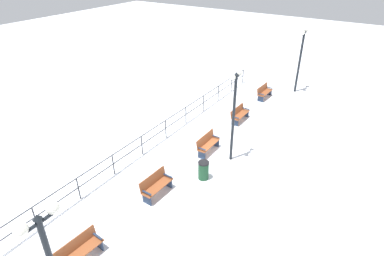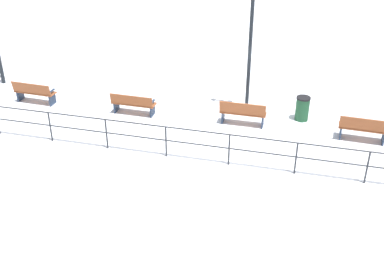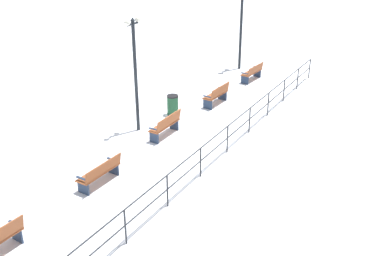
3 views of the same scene
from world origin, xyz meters
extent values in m
plane|color=white|center=(0.00, 0.00, 0.00)|extent=(80.00, 80.00, 0.00)
cube|color=brown|center=(-0.07, -8.08, 0.45)|extent=(0.59, 1.65, 0.04)
cube|color=brown|center=(-0.31, -8.06, 0.67)|extent=(0.22, 1.62, 0.41)
cube|color=#23334C|center=(-0.12, -8.79, 0.23)|extent=(0.43, 0.08, 0.45)
cube|color=#23334C|center=(-0.02, -7.37, 0.23)|extent=(0.43, 0.08, 0.45)
cube|color=#23334C|center=(-0.10, -8.79, 0.57)|extent=(0.44, 0.10, 0.04)
cube|color=#23334C|center=(0.00, -7.38, 0.57)|extent=(0.44, 0.10, 0.04)
cube|color=brown|center=(-0.02, -4.04, 0.47)|extent=(0.56, 1.58, 0.04)
cube|color=brown|center=(-0.27, -4.03, 0.72)|extent=(0.18, 1.57, 0.46)
cube|color=#23334C|center=(-0.05, -4.72, 0.23)|extent=(0.45, 0.07, 0.47)
cube|color=#23334C|center=(0.01, -3.36, 0.23)|extent=(0.45, 0.07, 0.47)
cube|color=#23334C|center=(-0.03, -4.72, 0.59)|extent=(0.45, 0.09, 0.04)
cube|color=#23334C|center=(0.03, -3.36, 0.59)|extent=(0.45, 0.09, 0.04)
cube|color=brown|center=(0.14, 0.00, 0.46)|extent=(0.45, 1.62, 0.04)
cube|color=brown|center=(-0.09, 0.00, 0.71)|extent=(0.12, 1.62, 0.46)
cube|color=#23334C|center=(0.13, -0.71, 0.23)|extent=(0.40, 0.05, 0.46)
cube|color=#23334C|center=(0.14, 0.71, 0.23)|extent=(0.40, 0.05, 0.46)
cube|color=#23334C|center=(0.15, -0.71, 0.58)|extent=(0.40, 0.07, 0.04)
cube|color=#23334C|center=(0.16, 0.71, 0.58)|extent=(0.40, 0.07, 0.04)
cube|color=brown|center=(0.00, 4.04, 0.42)|extent=(0.52, 1.64, 0.04)
cube|color=brown|center=(-0.25, 4.05, 0.64)|extent=(0.13, 1.63, 0.41)
cube|color=#23334C|center=(-0.01, 3.33, 0.21)|extent=(0.44, 0.06, 0.42)
cube|color=#23334C|center=(0.01, 4.76, 0.21)|extent=(0.44, 0.06, 0.42)
cube|color=#23334C|center=(0.01, 3.33, 0.54)|extent=(0.44, 0.08, 0.04)
cube|color=#23334C|center=(0.03, 4.75, 0.54)|extent=(0.44, 0.08, 0.04)
cube|color=#23334C|center=(-0.05, 7.37, 0.22)|extent=(0.42, 0.07, 0.44)
cube|color=#23334C|center=(-0.03, 7.37, 0.56)|extent=(0.42, 0.09, 0.04)
cylinder|color=black|center=(1.37, -9.71, 2.04)|extent=(0.15, 0.15, 4.08)
cylinder|color=black|center=(1.37, 0.04, 2.21)|extent=(0.13, 0.13, 4.42)
cylinder|color=black|center=(1.37, 0.04, 4.30)|extent=(0.08, 0.65, 0.08)
sphere|color=white|center=(1.37, -0.28, 4.40)|extent=(0.23, 0.23, 0.23)
sphere|color=white|center=(1.37, 0.37, 4.40)|extent=(0.23, 0.23, 0.23)
cone|color=black|center=(1.37, 0.04, 4.48)|extent=(0.19, 0.19, 0.12)
cylinder|color=#26282D|center=(-2.61, -10.00, 0.53)|extent=(0.05, 0.05, 1.06)
cylinder|color=#26282D|center=(-2.61, -8.00, 0.53)|extent=(0.05, 0.05, 1.06)
cylinder|color=#26282D|center=(-2.61, -6.00, 0.53)|extent=(0.05, 0.05, 1.06)
cylinder|color=#26282D|center=(-2.61, -4.00, 0.53)|extent=(0.05, 0.05, 1.06)
cylinder|color=#26282D|center=(-2.61, -2.00, 0.53)|extent=(0.05, 0.05, 1.06)
cylinder|color=#26282D|center=(-2.61, 0.00, 0.53)|extent=(0.05, 0.05, 1.06)
cylinder|color=#26282D|center=(-2.61, 2.00, 0.53)|extent=(0.05, 0.05, 1.06)
cylinder|color=#26282D|center=(-2.61, 4.00, 0.53)|extent=(0.05, 0.05, 1.06)
cylinder|color=#26282D|center=(-2.61, 6.00, 0.53)|extent=(0.05, 0.05, 1.06)
cylinder|color=#26282D|center=(-2.61, 0.00, 1.06)|extent=(0.04, 20.00, 0.04)
cylinder|color=#26282D|center=(-2.61, 0.00, 0.58)|extent=(0.04, 20.00, 0.04)
cylinder|color=#1E4C2D|center=(1.02, -2.02, 0.42)|extent=(0.48, 0.48, 0.83)
cylinder|color=black|center=(1.02, -2.02, 0.86)|extent=(0.50, 0.50, 0.06)
camera|label=1|loc=(6.99, -12.22, 9.21)|focal=30.20mm
camera|label=2|loc=(-14.98, -1.99, 8.02)|focal=44.87mm
camera|label=3|loc=(-8.94, 13.43, 7.75)|focal=42.40mm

